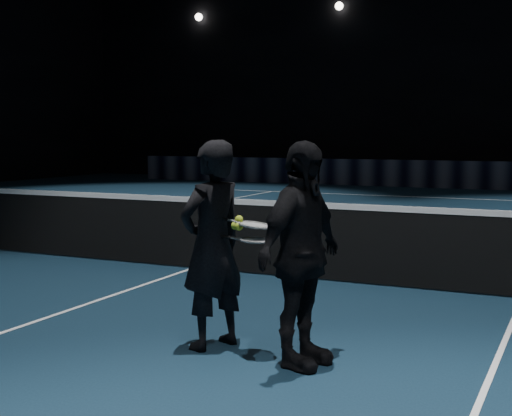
% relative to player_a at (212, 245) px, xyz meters
% --- Properties ---
extents(floor, '(36.00, 36.00, 0.00)m').
position_rel_player_a_xyz_m(floor, '(-1.91, 2.97, -0.87)').
color(floor, '#0D1F2F').
rests_on(floor, ground).
extents(wall_back, '(30.00, 0.00, 30.00)m').
position_rel_player_a_xyz_m(wall_back, '(-1.91, 20.97, 4.13)').
color(wall_back, black).
rests_on(wall_back, ground).
extents(court_lines, '(10.98, 23.78, 0.01)m').
position_rel_player_a_xyz_m(court_lines, '(-1.91, 2.97, -0.86)').
color(court_lines, white).
rests_on(court_lines, floor).
extents(net_mesh, '(12.80, 0.02, 0.86)m').
position_rel_player_a_xyz_m(net_mesh, '(-1.91, 2.97, -0.42)').
color(net_mesh, black).
rests_on(net_mesh, floor).
extents(net_tape, '(12.80, 0.03, 0.07)m').
position_rel_player_a_xyz_m(net_tape, '(-1.91, 2.97, 0.05)').
color(net_tape, white).
rests_on(net_tape, net_mesh).
extents(sponsor_backdrop, '(22.00, 0.15, 0.90)m').
position_rel_player_a_xyz_m(sponsor_backdrop, '(-1.91, 18.47, -0.42)').
color(sponsor_backdrop, black).
rests_on(sponsor_backdrop, floor).
extents(player_a, '(0.61, 0.74, 1.73)m').
position_rel_player_a_xyz_m(player_a, '(0.00, 0.00, 0.00)').
color(player_a, black).
rests_on(player_a, floor).
extents(player_b, '(0.61, 1.08, 1.73)m').
position_rel_player_a_xyz_m(player_b, '(0.84, -0.13, 0.00)').
color(player_b, black).
rests_on(player_b, floor).
extents(racket_lower, '(0.71, 0.32, 0.03)m').
position_rel_player_a_xyz_m(racket_lower, '(0.44, -0.07, 0.08)').
color(racket_lower, black).
rests_on(racket_lower, player_a).
extents(racket_upper, '(0.70, 0.28, 0.10)m').
position_rel_player_a_xyz_m(racket_upper, '(0.40, -0.02, 0.19)').
color(racket_upper, black).
rests_on(racket_upper, player_b).
extents(tennis_balls, '(0.12, 0.10, 0.12)m').
position_rel_player_a_xyz_m(tennis_balls, '(0.25, -0.04, 0.19)').
color(tennis_balls, '#CEDE2F').
rests_on(tennis_balls, racket_upper).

